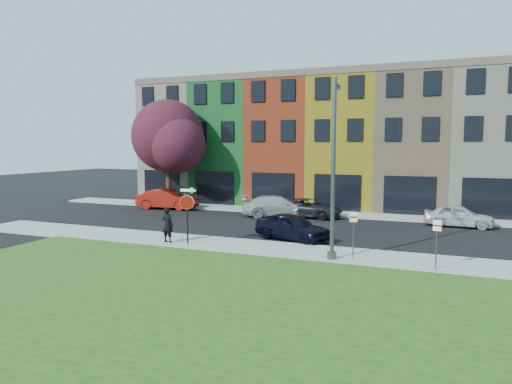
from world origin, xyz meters
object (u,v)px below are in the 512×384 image
at_px(man, 168,225).
at_px(sedan_near, 292,227).
at_px(stop_sign, 187,203).
at_px(street_lamp, 334,169).

bearing_deg(man, sedan_near, -141.43).
xyz_separation_m(stop_sign, sedan_near, (4.36, 3.21, -1.41)).
bearing_deg(street_lamp, stop_sign, 170.68).
height_order(man, street_lamp, street_lamp).
relative_size(stop_sign, street_lamp, 0.37).
distance_m(stop_sign, sedan_near, 5.59).
xyz_separation_m(man, street_lamp, (8.24, -0.05, 2.92)).
bearing_deg(stop_sign, sedan_near, 30.28).
bearing_deg(man, street_lamp, -173.10).
distance_m(man, sedan_near, 6.35).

